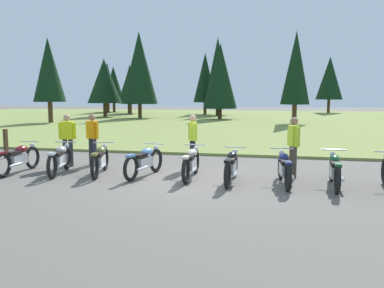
{
  "coord_description": "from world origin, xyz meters",
  "views": [
    {
      "loc": [
        2.4,
        -10.24,
        2.26
      ],
      "look_at": [
        0.0,
        0.6,
        0.9
      ],
      "focal_mm": 37.08,
      "sensor_mm": 36.0,
      "label": 1
    }
  ],
  "objects_px": {
    "motorcycle_maroon": "(19,158)",
    "motorcycle_olive": "(100,159)",
    "motorcycle_black": "(231,166)",
    "rider_near_row_end": "(92,136)",
    "rider_with_back_turned": "(293,143)",
    "trail_marker_post": "(6,144)",
    "motorcycle_cream": "(191,162)",
    "motorcycle_silver": "(60,159)",
    "rider_in_hivis_vest": "(68,137)",
    "motorcycle_navy": "(284,168)",
    "rider_checking_bike": "(193,138)",
    "motorcycle_british_green": "(335,170)",
    "motorcycle_sky_blue": "(144,161)"
  },
  "relations": [
    {
      "from": "motorcycle_olive",
      "to": "motorcycle_black",
      "type": "relative_size",
      "value": 0.98
    },
    {
      "from": "motorcycle_navy",
      "to": "motorcycle_silver",
      "type": "bearing_deg",
      "value": 179.3
    },
    {
      "from": "motorcycle_maroon",
      "to": "motorcycle_black",
      "type": "bearing_deg",
      "value": 0.23
    },
    {
      "from": "motorcycle_cream",
      "to": "motorcycle_black",
      "type": "height_order",
      "value": "same"
    },
    {
      "from": "motorcycle_olive",
      "to": "motorcycle_cream",
      "type": "xyz_separation_m",
      "value": [
        2.67,
        0.06,
        0.0
      ]
    },
    {
      "from": "motorcycle_black",
      "to": "rider_with_back_turned",
      "type": "xyz_separation_m",
      "value": [
        1.58,
        1.05,
        0.51
      ]
    },
    {
      "from": "motorcycle_cream",
      "to": "rider_checking_bike",
      "type": "xyz_separation_m",
      "value": [
        -0.3,
        1.54,
        0.51
      ]
    },
    {
      "from": "motorcycle_sky_blue",
      "to": "motorcycle_british_green",
      "type": "relative_size",
      "value": 0.99
    },
    {
      "from": "motorcycle_sky_blue",
      "to": "trail_marker_post",
      "type": "relative_size",
      "value": 1.97
    },
    {
      "from": "rider_with_back_turned",
      "to": "motorcycle_navy",
      "type": "bearing_deg",
      "value": -103.2
    },
    {
      "from": "trail_marker_post",
      "to": "motorcycle_cream",
      "type": "bearing_deg",
      "value": -15.22
    },
    {
      "from": "motorcycle_silver",
      "to": "rider_near_row_end",
      "type": "xyz_separation_m",
      "value": [
        0.28,
        1.52,
        0.51
      ]
    },
    {
      "from": "motorcycle_british_green",
      "to": "rider_with_back_turned",
      "type": "xyz_separation_m",
      "value": [
        -0.97,
        1.03,
        0.51
      ]
    },
    {
      "from": "motorcycle_cream",
      "to": "motorcycle_olive",
      "type": "bearing_deg",
      "value": -178.82
    },
    {
      "from": "motorcycle_british_green",
      "to": "motorcycle_sky_blue",
      "type": "bearing_deg",
      "value": 177.16
    },
    {
      "from": "motorcycle_olive",
      "to": "rider_near_row_end",
      "type": "relative_size",
      "value": 1.24
    },
    {
      "from": "rider_in_hivis_vest",
      "to": "rider_with_back_turned",
      "type": "xyz_separation_m",
      "value": [
        6.98,
        -0.22,
        0.0
      ]
    },
    {
      "from": "motorcycle_maroon",
      "to": "rider_in_hivis_vest",
      "type": "relative_size",
      "value": 1.26
    },
    {
      "from": "motorcycle_sky_blue",
      "to": "motorcycle_cream",
      "type": "height_order",
      "value": "same"
    },
    {
      "from": "motorcycle_cream",
      "to": "rider_with_back_turned",
      "type": "distance_m",
      "value": 2.87
    },
    {
      "from": "motorcycle_sky_blue",
      "to": "motorcycle_british_green",
      "type": "bearing_deg",
      "value": -2.84
    },
    {
      "from": "motorcycle_cream",
      "to": "rider_in_hivis_vest",
      "type": "height_order",
      "value": "rider_in_hivis_vest"
    },
    {
      "from": "motorcycle_silver",
      "to": "motorcycle_cream",
      "type": "height_order",
      "value": "same"
    },
    {
      "from": "motorcycle_maroon",
      "to": "motorcycle_navy",
      "type": "height_order",
      "value": "same"
    },
    {
      "from": "rider_checking_bike",
      "to": "motorcycle_navy",
      "type": "bearing_deg",
      "value": -33.25
    },
    {
      "from": "motorcycle_maroon",
      "to": "motorcycle_navy",
      "type": "distance_m",
      "value": 7.61
    },
    {
      "from": "motorcycle_maroon",
      "to": "motorcycle_olive",
      "type": "distance_m",
      "value": 2.47
    },
    {
      "from": "motorcycle_navy",
      "to": "rider_checking_bike",
      "type": "bearing_deg",
      "value": 146.75
    },
    {
      "from": "motorcycle_maroon",
      "to": "motorcycle_silver",
      "type": "xyz_separation_m",
      "value": [
        1.27,
        0.13,
        0.0
      ]
    },
    {
      "from": "motorcycle_olive",
      "to": "rider_with_back_turned",
      "type": "distance_m",
      "value": 5.47
    },
    {
      "from": "rider_in_hivis_vest",
      "to": "trail_marker_post",
      "type": "relative_size",
      "value": 1.58
    },
    {
      "from": "motorcycle_black",
      "to": "motorcycle_navy",
      "type": "distance_m",
      "value": 1.34
    },
    {
      "from": "motorcycle_cream",
      "to": "motorcycle_navy",
      "type": "bearing_deg",
      "value": -6.57
    },
    {
      "from": "rider_checking_bike",
      "to": "motorcycle_silver",
      "type": "bearing_deg",
      "value": -153.82
    },
    {
      "from": "motorcycle_black",
      "to": "trail_marker_post",
      "type": "distance_m",
      "value": 8.79
    },
    {
      "from": "motorcycle_maroon",
      "to": "rider_with_back_turned",
      "type": "height_order",
      "value": "rider_with_back_turned"
    },
    {
      "from": "motorcycle_sky_blue",
      "to": "trail_marker_post",
      "type": "distance_m",
      "value": 6.34
    },
    {
      "from": "motorcycle_silver",
      "to": "rider_with_back_turned",
      "type": "relative_size",
      "value": 1.24
    },
    {
      "from": "rider_near_row_end",
      "to": "motorcycle_maroon",
      "type": "bearing_deg",
      "value": -133.19
    },
    {
      "from": "motorcycle_cream",
      "to": "trail_marker_post",
      "type": "distance_m",
      "value": 7.6
    },
    {
      "from": "motorcycle_cream",
      "to": "rider_in_hivis_vest",
      "type": "bearing_deg",
      "value": 167.39
    },
    {
      "from": "motorcycle_cream",
      "to": "rider_checking_bike",
      "type": "distance_m",
      "value": 1.65
    },
    {
      "from": "rider_with_back_turned",
      "to": "trail_marker_post",
      "type": "relative_size",
      "value": 1.58
    },
    {
      "from": "motorcycle_maroon",
      "to": "motorcycle_black",
      "type": "relative_size",
      "value": 1.0
    },
    {
      "from": "motorcycle_sky_blue",
      "to": "rider_in_hivis_vest",
      "type": "distance_m",
      "value": 3.13
    },
    {
      "from": "motorcycle_silver",
      "to": "motorcycle_navy",
      "type": "height_order",
      "value": "same"
    },
    {
      "from": "rider_with_back_turned",
      "to": "motorcycle_british_green",
      "type": "bearing_deg",
      "value": -46.62
    },
    {
      "from": "motorcycle_cream",
      "to": "rider_checking_bike",
      "type": "bearing_deg",
      "value": 100.99
    },
    {
      "from": "rider_with_back_turned",
      "to": "trail_marker_post",
      "type": "xyz_separation_m",
      "value": [
        -10.06,
        1.26,
        -0.42
      ]
    },
    {
      "from": "motorcycle_silver",
      "to": "rider_in_hivis_vest",
      "type": "relative_size",
      "value": 1.24
    }
  ]
}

